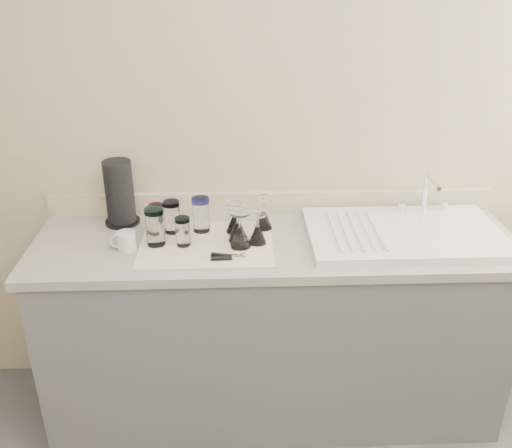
{
  "coord_description": "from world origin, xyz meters",
  "views": [
    {
      "loc": [
        -0.17,
        -0.95,
        2.01
      ],
      "look_at": [
        -0.09,
        1.15,
        1.0
      ],
      "focal_mm": 40.0,
      "sensor_mm": 36.0,
      "label": 1
    }
  ],
  "objects_px": {
    "tumbler_teal": "(157,217)",
    "paper_towel_roll": "(120,193)",
    "tumbler_magenta": "(155,226)",
    "can_opener": "(229,257)",
    "goblet_front_right": "(258,233)",
    "goblet_extra": "(238,229)",
    "tumbler_cyan": "(172,217)",
    "tumbler_blue": "(183,231)",
    "goblet_front_left": "(240,235)",
    "tumbler_purple": "(201,214)",
    "goblet_back_right": "(263,218)",
    "sink_unit": "(404,233)",
    "white_mug": "(126,241)",
    "goblet_back_left": "(234,222)"
  },
  "relations": [
    {
      "from": "goblet_extra",
      "to": "tumbler_magenta",
      "type": "bearing_deg",
      "value": -176.89
    },
    {
      "from": "tumbler_cyan",
      "to": "tumbler_blue",
      "type": "xyz_separation_m",
      "value": [
        0.06,
        -0.12,
        -0.01
      ]
    },
    {
      "from": "sink_unit",
      "to": "goblet_front_right",
      "type": "xyz_separation_m",
      "value": [
        -0.63,
        -0.04,
        0.03
      ]
    },
    {
      "from": "tumbler_magenta",
      "to": "can_opener",
      "type": "xyz_separation_m",
      "value": [
        0.3,
        -0.14,
        -0.07
      ]
    },
    {
      "from": "can_opener",
      "to": "tumbler_purple",
      "type": "bearing_deg",
      "value": 114.5
    },
    {
      "from": "tumbler_blue",
      "to": "goblet_back_right",
      "type": "distance_m",
      "value": 0.37
    },
    {
      "from": "goblet_back_left",
      "to": "goblet_back_right",
      "type": "distance_m",
      "value": 0.13
    },
    {
      "from": "tumbler_teal",
      "to": "white_mug",
      "type": "xyz_separation_m",
      "value": [
        -0.11,
        -0.16,
        -0.03
      ]
    },
    {
      "from": "sink_unit",
      "to": "paper_towel_roll",
      "type": "xyz_separation_m",
      "value": [
        -1.23,
        0.19,
        0.12
      ]
    },
    {
      "from": "tumbler_magenta",
      "to": "tumbler_purple",
      "type": "bearing_deg",
      "value": 33.14
    },
    {
      "from": "sink_unit",
      "to": "white_mug",
      "type": "height_order",
      "value": "sink_unit"
    },
    {
      "from": "tumbler_blue",
      "to": "goblet_extra",
      "type": "distance_m",
      "value": 0.23
    },
    {
      "from": "tumbler_purple",
      "to": "goblet_front_left",
      "type": "distance_m",
      "value": 0.23
    },
    {
      "from": "can_opener",
      "to": "goblet_back_right",
      "type": "bearing_deg",
      "value": 61.06
    },
    {
      "from": "sink_unit",
      "to": "tumbler_teal",
      "type": "bearing_deg",
      "value": 175.19
    },
    {
      "from": "tumbler_blue",
      "to": "goblet_front_left",
      "type": "relative_size",
      "value": 0.78
    },
    {
      "from": "sink_unit",
      "to": "tumbler_purple",
      "type": "xyz_separation_m",
      "value": [
        -0.87,
        0.08,
        0.07
      ]
    },
    {
      "from": "goblet_front_left",
      "to": "tumbler_teal",
      "type": "bearing_deg",
      "value": 155.9
    },
    {
      "from": "tumbler_cyan",
      "to": "paper_towel_roll",
      "type": "bearing_deg",
      "value": 153.78
    },
    {
      "from": "tumbler_teal",
      "to": "goblet_front_right",
      "type": "distance_m",
      "value": 0.45
    },
    {
      "from": "goblet_back_right",
      "to": "can_opener",
      "type": "distance_m",
      "value": 0.32
    },
    {
      "from": "tumbler_cyan",
      "to": "can_opener",
      "type": "distance_m",
      "value": 0.35
    },
    {
      "from": "tumbler_purple",
      "to": "goblet_front_right",
      "type": "height_order",
      "value": "tumbler_purple"
    },
    {
      "from": "goblet_back_left",
      "to": "goblet_front_left",
      "type": "bearing_deg",
      "value": -80.46
    },
    {
      "from": "white_mug",
      "to": "goblet_extra",
      "type": "bearing_deg",
      "value": 6.04
    },
    {
      "from": "goblet_back_right",
      "to": "goblet_front_right",
      "type": "xyz_separation_m",
      "value": [
        -0.03,
        -0.14,
        -0.0
      ]
    },
    {
      "from": "goblet_extra",
      "to": "paper_towel_roll",
      "type": "distance_m",
      "value": 0.57
    },
    {
      "from": "goblet_back_left",
      "to": "white_mug",
      "type": "distance_m",
      "value": 0.46
    },
    {
      "from": "tumbler_teal",
      "to": "paper_towel_roll",
      "type": "distance_m",
      "value": 0.21
    },
    {
      "from": "tumbler_magenta",
      "to": "tumbler_blue",
      "type": "relative_size",
      "value": 1.31
    },
    {
      "from": "tumbler_blue",
      "to": "goblet_front_left",
      "type": "distance_m",
      "value": 0.24
    },
    {
      "from": "tumbler_cyan",
      "to": "goblet_front_right",
      "type": "relative_size",
      "value": 1.05
    },
    {
      "from": "goblet_back_right",
      "to": "white_mug",
      "type": "distance_m",
      "value": 0.6
    },
    {
      "from": "goblet_front_left",
      "to": "sink_unit",
      "type": "bearing_deg",
      "value": 5.77
    },
    {
      "from": "tumbler_blue",
      "to": "paper_towel_roll",
      "type": "height_order",
      "value": "paper_towel_roll"
    },
    {
      "from": "tumbler_teal",
      "to": "goblet_back_left",
      "type": "height_order",
      "value": "goblet_back_left"
    },
    {
      "from": "tumbler_cyan",
      "to": "goblet_back_left",
      "type": "relative_size",
      "value": 1.07
    },
    {
      "from": "tumbler_magenta",
      "to": "can_opener",
      "type": "distance_m",
      "value": 0.34
    },
    {
      "from": "tumbler_teal",
      "to": "goblet_front_right",
      "type": "relative_size",
      "value": 0.91
    },
    {
      "from": "white_mug",
      "to": "goblet_front_right",
      "type": "bearing_deg",
      "value": 2.59
    },
    {
      "from": "goblet_back_left",
      "to": "white_mug",
      "type": "bearing_deg",
      "value": -163.24
    },
    {
      "from": "goblet_front_right",
      "to": "goblet_extra",
      "type": "xyz_separation_m",
      "value": [
        -0.08,
        0.02,
        0.01
      ]
    },
    {
      "from": "goblet_extra",
      "to": "paper_towel_roll",
      "type": "bearing_deg",
      "value": 158.04
    },
    {
      "from": "sink_unit",
      "to": "white_mug",
      "type": "relative_size",
      "value": 7.52
    },
    {
      "from": "goblet_back_right",
      "to": "sink_unit",
      "type": "bearing_deg",
      "value": -9.36
    },
    {
      "from": "tumbler_cyan",
      "to": "tumbler_purple",
      "type": "height_order",
      "value": "tumbler_purple"
    },
    {
      "from": "sink_unit",
      "to": "white_mug",
      "type": "bearing_deg",
      "value": -176.73
    },
    {
      "from": "tumbler_magenta",
      "to": "goblet_front_right",
      "type": "height_order",
      "value": "tumbler_magenta"
    },
    {
      "from": "tumbler_teal",
      "to": "can_opener",
      "type": "xyz_separation_m",
      "value": [
        0.31,
        -0.27,
        -0.05
      ]
    },
    {
      "from": "goblet_back_left",
      "to": "tumbler_blue",
      "type": "bearing_deg",
      "value": -151.26
    }
  ]
}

